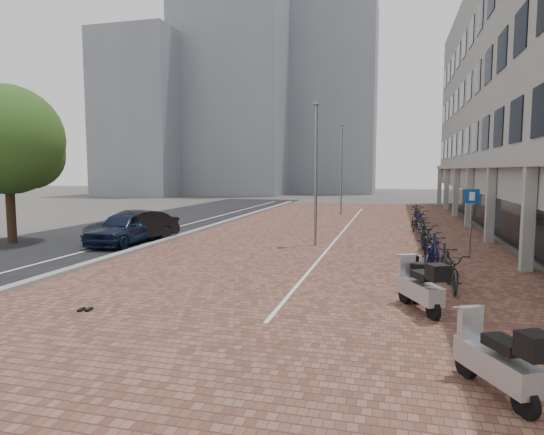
{
  "coord_description": "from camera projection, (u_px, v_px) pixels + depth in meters",
  "views": [
    {
      "loc": [
        4.72,
        -12.12,
        3.2
      ],
      "look_at": [
        0.0,
        6.0,
        1.3
      ],
      "focal_mm": 30.98,
      "sensor_mm": 36.0,
      "label": 1
    }
  ],
  "objects": [
    {
      "name": "ground",
      "position": [
        218.0,
        284.0,
        13.17
      ],
      "size": [
        140.0,
        140.0,
        0.0
      ],
      "primitive_type": "plane",
      "color": "#474442",
      "rests_on": "ground"
    },
    {
      "name": "plaza_brick",
      "position": [
        339.0,
        232.0,
        24.22
      ],
      "size": [
        14.5,
        42.0,
        0.04
      ],
      "primitive_type": "cube",
      "color": "brown",
      "rests_on": "ground"
    },
    {
      "name": "street_asphalt",
      "position": [
        147.0,
        226.0,
        26.98
      ],
      "size": [
        8.0,
        50.0,
        0.03
      ],
      "primitive_type": "cube",
      "color": "black",
      "rests_on": "ground"
    },
    {
      "name": "curb",
      "position": [
        210.0,
        227.0,
        25.99
      ],
      "size": [
        0.35,
        42.0,
        0.14
      ],
      "primitive_type": "cube",
      "color": "gray",
      "rests_on": "ground"
    },
    {
      "name": "lane_line",
      "position": [
        179.0,
        226.0,
        26.48
      ],
      "size": [
        0.12,
        44.0,
        0.0
      ],
      "primitive_type": "cube",
      "color": "white",
      "rests_on": "street_asphalt"
    },
    {
      "name": "parking_line",
      "position": [
        343.0,
        232.0,
        24.17
      ],
      "size": [
        0.1,
        30.0,
        0.0
      ],
      "primitive_type": "cube",
      "color": "white",
      "rests_on": "plaza_brick"
    },
    {
      "name": "bg_towers",
      "position": [
        249.0,
        89.0,
        62.47
      ],
      "size": [
        33.0,
        23.0,
        32.0
      ],
      "color": "gray",
      "rests_on": "ground"
    },
    {
      "name": "car_navy",
      "position": [
        124.0,
        228.0,
        20.17
      ],
      "size": [
        1.78,
        4.2,
        1.42
      ],
      "primitive_type": "imported",
      "rotation": [
        0.0,
        0.0,
        0.03
      ],
      "color": "black",
      "rests_on": "ground"
    },
    {
      "name": "car_dark",
      "position": [
        133.0,
        227.0,
        20.86
      ],
      "size": [
        2.97,
        4.45,
        1.39
      ],
      "primitive_type": "imported",
      "rotation": [
        0.0,
        0.0,
        -0.39
      ],
      "color": "black",
      "rests_on": "ground"
    },
    {
      "name": "shoes",
      "position": [
        85.0,
        311.0,
        10.58
      ],
      "size": [
        0.34,
        0.29,
        0.08
      ],
      "primitive_type": null,
      "rotation": [
        0.0,
        0.0,
        0.13
      ],
      "color": "black",
      "rests_on": "ground"
    },
    {
      "name": "scooter_front",
      "position": [
        419.0,
        285.0,
        10.54
      ],
      "size": [
        1.29,
        1.87,
        1.24
      ],
      "primitive_type": null,
      "rotation": [
        0.0,
        0.0,
        0.45
      ],
      "color": "#B6B6BB",
      "rests_on": "ground"
    },
    {
      "name": "scooter_mid",
      "position": [
        414.0,
        278.0,
        11.68
      ],
      "size": [
        0.54,
        1.51,
        1.02
      ],
      "primitive_type": null,
      "rotation": [
        0.0,
        0.0,
        0.06
      ],
      "color": "black",
      "rests_on": "ground"
    },
    {
      "name": "scooter_back",
      "position": [
        496.0,
        357.0,
        6.57
      ],
      "size": [
        1.26,
        1.76,
        1.18
      ],
      "primitive_type": null,
      "rotation": [
        0.0,
        0.0,
        0.48
      ],
      "color": "#A8A9AD",
      "rests_on": "ground"
    },
    {
      "name": "parking_sign",
      "position": [
        471.0,
        211.0,
        17.3
      ],
      "size": [
        0.52,
        0.11,
        2.5
      ],
      "rotation": [
        0.0,
        0.0,
        0.09
      ],
      "color": "slate",
      "rests_on": "ground"
    },
    {
      "name": "lamp_near",
      "position": [
        316.0,
        176.0,
        19.53
      ],
      "size": [
        0.12,
        0.12,
        5.93
      ],
      "primitive_type": "cylinder",
      "color": "slate",
      "rests_on": "ground"
    },
    {
      "name": "lamp_far",
      "position": [
        341.0,
        170.0,
        33.16
      ],
      "size": [
        0.12,
        0.12,
        6.37
      ],
      "primitive_type": "cylinder",
      "color": "slate",
      "rests_on": "ground"
    },
    {
      "name": "street_tree",
      "position": [
        12.0,
        143.0,
        20.23
      ],
      "size": [
        4.71,
        4.71,
        6.85
      ],
      "color": "#382619",
      "rests_on": "ground"
    },
    {
      "name": "bike_row",
      "position": [
        423.0,
        229.0,
        21.42
      ],
      "size": [
        1.34,
        20.42,
        1.05
      ],
      "color": "black",
      "rests_on": "ground"
    }
  ]
}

